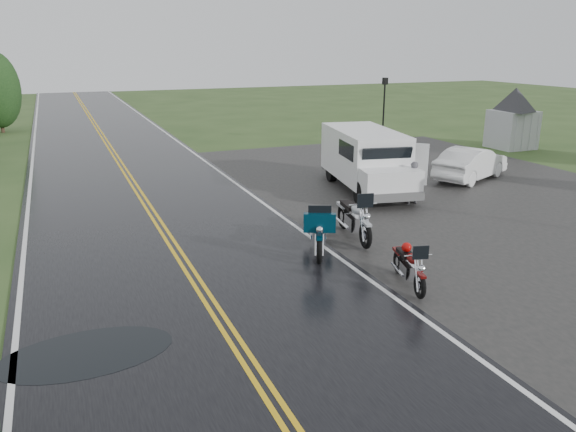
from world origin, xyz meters
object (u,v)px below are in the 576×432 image
object	(u,v)px
motorcycle_red	(421,276)
lamp_post_far_right	(384,113)
van_white	(361,172)
sedan_white	(471,164)
motorcycle_silver	(366,225)
visitor_center	(515,103)
person_at_van	(413,184)
motorcycle_teal	(319,238)

from	to	relation	value
motorcycle_red	lamp_post_far_right	bearing A→B (deg)	76.00
van_white	sedan_white	xyz separation A→B (m)	(6.07, 1.56, -0.49)
motorcycle_silver	sedan_white	distance (m)	9.93
visitor_center	motorcycle_silver	size ratio (longest dim) A/B	6.37
visitor_center	motorcycle_red	size ratio (longest dim) A/B	8.13
motorcycle_silver	person_at_van	world-z (taller)	person_at_van
van_white	person_at_van	world-z (taller)	van_white
motorcycle_silver	sedan_white	size ratio (longest dim) A/B	0.62
motorcycle_teal	lamp_post_far_right	distance (m)	17.57
van_white	lamp_post_far_right	bearing A→B (deg)	65.22
motorcycle_teal	motorcycle_red	bearing A→B (deg)	-42.53
motorcycle_red	motorcycle_silver	world-z (taller)	motorcycle_silver
motorcycle_red	lamp_post_far_right	xyz separation A→B (m)	(9.40, 16.69, 1.29)
van_white	motorcycle_silver	bearing A→B (deg)	-107.36
van_white	sedan_white	size ratio (longest dim) A/B	1.46
visitor_center	sedan_white	size ratio (longest dim) A/B	3.95
motorcycle_teal	lamp_post_far_right	size ratio (longest dim) A/B	0.67
motorcycle_teal	motorcycle_silver	distance (m)	1.70
visitor_center	motorcycle_silver	world-z (taller)	visitor_center
motorcycle_red	sedan_white	bearing A→B (deg)	60.56
visitor_center	lamp_post_far_right	xyz separation A→B (m)	(-6.33, 2.77, -0.53)
motorcycle_teal	sedan_white	bearing A→B (deg)	56.19
motorcycle_teal	person_at_van	world-z (taller)	person_at_van
person_at_van	lamp_post_far_right	distance (m)	11.40
sedan_white	van_white	bearing A→B (deg)	80.17
visitor_center	van_white	xyz separation A→B (m)	(-13.11, -6.73, -1.24)
visitor_center	motorcycle_silver	xyz separation A→B (m)	(-15.25, -10.75, -1.66)
motorcycle_teal	person_at_van	bearing A→B (deg)	59.94
motorcycle_red	sedan_white	world-z (taller)	sedan_white
motorcycle_teal	van_white	distance (m)	5.89
motorcycle_red	motorcycle_teal	world-z (taller)	motorcycle_teal
visitor_center	van_white	world-z (taller)	visitor_center
sedan_white	lamp_post_far_right	xyz separation A→B (m)	(0.70, 7.94, 1.21)
motorcycle_red	motorcycle_silver	bearing A→B (deg)	96.62
person_at_van	lamp_post_far_right	bearing A→B (deg)	-114.91
van_white	lamp_post_far_right	world-z (taller)	lamp_post_far_right
motorcycle_red	van_white	xyz separation A→B (m)	(2.63, 7.19, 0.58)
person_at_van	lamp_post_far_right	world-z (taller)	lamp_post_far_right
motorcycle_teal	motorcycle_silver	world-z (taller)	motorcycle_teal
person_at_van	lamp_post_far_right	xyz separation A→B (m)	(5.09, 10.14, 1.12)
sedan_white	lamp_post_far_right	world-z (taller)	lamp_post_far_right
motorcycle_silver	van_white	bearing A→B (deg)	71.31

